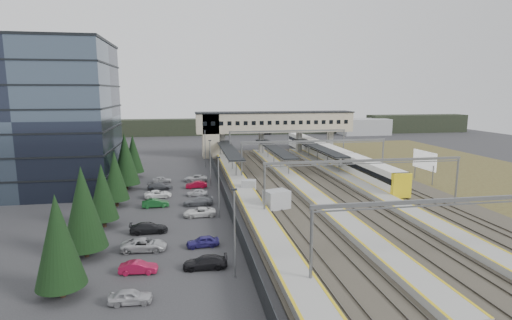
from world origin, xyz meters
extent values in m
plane|color=#2B2B2D|center=(0.00, 0.00, 0.00)|extent=(220.00, 220.00, 0.00)
cube|color=#384555|center=(-36.00, 12.00, 12.00)|extent=(24.00, 18.00, 24.00)
cube|color=black|center=(-36.00, 12.00, 3.43)|extent=(24.30, 18.30, 0.25)
cube|color=black|center=(-36.00, 12.00, 6.86)|extent=(24.30, 18.30, 0.25)
cube|color=black|center=(-36.00, 12.00, 10.29)|extent=(24.30, 18.30, 0.25)
cube|color=black|center=(-36.00, 12.00, 13.71)|extent=(24.30, 18.30, 0.25)
cube|color=black|center=(-36.00, 12.00, 17.14)|extent=(24.30, 18.30, 0.25)
cube|color=black|center=(-36.00, 12.00, 20.57)|extent=(24.30, 18.30, 0.25)
cube|color=black|center=(-36.00, 12.00, 24.10)|extent=(24.30, 18.30, 0.40)
cylinder|color=black|center=(-22.00, -26.00, 0.60)|extent=(0.44, 0.44, 1.20)
cone|color=black|center=(-22.00, -26.00, 4.75)|extent=(3.90, 3.90, 7.50)
cylinder|color=black|center=(-22.00, -18.00, 0.60)|extent=(0.44, 0.44, 1.20)
cone|color=black|center=(-22.00, -18.00, 5.10)|extent=(4.26, 4.26, 8.20)
cylinder|color=black|center=(-22.00, -9.00, 0.60)|extent=(0.44, 0.44, 1.20)
cone|color=black|center=(-22.00, -9.00, 4.40)|extent=(3.54, 3.54, 6.80)
cylinder|color=black|center=(-22.00, 0.00, 0.60)|extent=(0.44, 0.44, 1.20)
cone|color=black|center=(-22.00, 0.00, 4.50)|extent=(3.64, 3.64, 7.00)
cylinder|color=black|center=(-22.00, 10.00, 0.60)|extent=(0.44, 0.44, 1.20)
cone|color=black|center=(-22.00, 10.00, 5.25)|extent=(4.42, 4.42, 8.50)
cylinder|color=black|center=(-22.00, 20.00, 0.60)|extent=(0.44, 0.44, 1.20)
cone|color=black|center=(-22.00, 20.00, 4.60)|extent=(3.74, 3.74, 7.20)
imported|color=#A6A5AA|center=(-16.50, -28.00, 0.57)|extent=(3.39, 1.48, 1.14)
imported|color=maroon|center=(-16.50, -22.70, 0.56)|extent=(3.47, 1.45, 1.11)
imported|color=#A9AAAD|center=(-16.50, -17.40, 0.64)|extent=(4.77, 2.46, 1.29)
imported|color=black|center=(-16.50, -12.10, 0.62)|extent=(4.37, 1.92, 1.25)
imported|color=#154D20|center=(-16.50, -1.50, 0.62)|extent=(3.83, 1.60, 1.23)
imported|color=white|center=(-16.50, 3.80, 0.58)|extent=(4.32, 2.28, 1.16)
imported|color=#484A50|center=(-16.50, 9.10, 0.60)|extent=(4.23, 1.98, 1.20)
imported|color=#ABABAF|center=(-16.50, 14.40, 0.56)|extent=(3.32, 1.37, 1.13)
imported|color=black|center=(-10.50, -22.70, 0.60)|extent=(4.18, 1.83, 1.20)
imported|color=navy|center=(-10.50, -17.40, 0.59)|extent=(3.54, 1.65, 1.17)
imported|color=white|center=(-10.50, -6.80, 0.59)|extent=(4.33, 2.17, 1.18)
imported|color=slate|center=(-10.50, -1.50, 0.62)|extent=(4.34, 1.89, 1.24)
imported|color=silver|center=(-10.50, 3.80, 0.56)|extent=(3.43, 1.66, 1.13)
imported|color=maroon|center=(-10.50, 9.10, 0.59)|extent=(3.64, 1.37, 1.19)
imported|color=#B2B3B6|center=(-10.50, 14.40, 0.59)|extent=(4.36, 2.19, 1.18)
cylinder|color=slate|center=(-8.00, -25.00, 4.00)|extent=(0.16, 0.16, 8.00)
cube|color=black|center=(-8.00, -25.00, 8.00)|extent=(0.50, 0.25, 0.15)
cylinder|color=slate|center=(-8.00, -8.00, 4.00)|extent=(0.16, 0.16, 8.00)
cube|color=black|center=(-8.00, -8.00, 8.00)|extent=(0.50, 0.25, 0.15)
cylinder|color=slate|center=(-8.00, 10.00, 4.00)|extent=(0.16, 0.16, 8.00)
cube|color=black|center=(-8.00, 10.00, 8.00)|extent=(0.50, 0.25, 0.15)
cylinder|color=slate|center=(-8.00, 28.00, 4.00)|extent=(0.16, 0.16, 8.00)
cube|color=black|center=(-8.00, 28.00, 8.00)|extent=(0.50, 0.25, 0.15)
cube|color=#26282B|center=(-6.50, 5.00, 1.00)|extent=(0.08, 90.00, 2.00)
cube|color=#9DA0A3|center=(0.22, -5.48, 1.36)|extent=(3.83, 3.27, 2.72)
cube|color=#9DA0A3|center=(-2.10, 4.77, 1.01)|extent=(2.63, 2.38, 2.02)
cube|color=#3B362C|center=(12.00, 5.00, 0.10)|extent=(34.00, 90.00, 0.20)
cube|color=#59544C|center=(-0.72, 5.00, 0.28)|extent=(0.08, 90.00, 0.14)
cube|color=#59544C|center=(0.72, 5.00, 0.28)|extent=(0.08, 90.00, 0.14)
cube|color=#59544C|center=(3.28, 5.00, 0.28)|extent=(0.08, 90.00, 0.14)
cube|color=#59544C|center=(4.72, 5.00, 0.28)|extent=(0.08, 90.00, 0.14)
cube|color=#59544C|center=(9.28, 5.00, 0.28)|extent=(0.08, 90.00, 0.14)
cube|color=#59544C|center=(10.72, 5.00, 0.28)|extent=(0.08, 90.00, 0.14)
cube|color=#59544C|center=(13.28, 5.00, 0.28)|extent=(0.08, 90.00, 0.14)
cube|color=#59544C|center=(14.72, 5.00, 0.28)|extent=(0.08, 90.00, 0.14)
cube|color=#59544C|center=(19.28, 5.00, 0.28)|extent=(0.08, 90.00, 0.14)
cube|color=#59544C|center=(20.72, 5.00, 0.28)|extent=(0.08, 90.00, 0.14)
cube|color=#59544C|center=(23.28, 5.00, 0.28)|extent=(0.08, 90.00, 0.14)
cube|color=#59544C|center=(24.72, 5.00, 0.28)|extent=(0.08, 90.00, 0.14)
cube|color=#989893|center=(-3.00, 5.00, 0.45)|extent=(3.20, 82.00, 0.90)
cube|color=gold|center=(-4.45, 5.00, 0.91)|extent=(0.25, 82.00, 0.02)
cube|color=gold|center=(-1.55, 5.00, 0.91)|extent=(0.25, 82.00, 0.02)
cube|color=#989893|center=(7.00, 5.00, 0.45)|extent=(3.20, 82.00, 0.90)
cube|color=gold|center=(5.55, 5.00, 0.91)|extent=(0.25, 82.00, 0.02)
cube|color=gold|center=(8.45, 5.00, 0.91)|extent=(0.25, 82.00, 0.02)
cube|color=#989893|center=(17.00, 5.00, 0.45)|extent=(3.20, 82.00, 0.90)
cube|color=gold|center=(15.55, 5.00, 0.91)|extent=(0.25, 82.00, 0.02)
cube|color=gold|center=(18.45, 5.00, 0.91)|extent=(0.25, 82.00, 0.02)
cube|color=black|center=(-3.00, 27.00, 4.00)|extent=(3.00, 30.00, 0.25)
cube|color=slate|center=(-3.00, 27.00, 3.85)|extent=(3.10, 30.00, 0.12)
cylinder|color=slate|center=(-3.00, 14.00, 2.40)|extent=(0.20, 0.20, 3.10)
cylinder|color=slate|center=(-3.00, 20.50, 2.40)|extent=(0.20, 0.20, 3.10)
cylinder|color=slate|center=(-3.00, 27.00, 2.40)|extent=(0.20, 0.20, 3.10)
cylinder|color=slate|center=(-3.00, 33.50, 2.40)|extent=(0.20, 0.20, 3.10)
cylinder|color=slate|center=(-3.00, 40.00, 2.40)|extent=(0.20, 0.20, 3.10)
cube|color=black|center=(7.00, 27.00, 4.00)|extent=(3.00, 30.00, 0.25)
cube|color=slate|center=(7.00, 27.00, 3.85)|extent=(3.10, 30.00, 0.12)
cylinder|color=slate|center=(7.00, 14.00, 2.40)|extent=(0.20, 0.20, 3.10)
cylinder|color=slate|center=(7.00, 20.50, 2.40)|extent=(0.20, 0.20, 3.10)
cylinder|color=slate|center=(7.00, 27.00, 2.40)|extent=(0.20, 0.20, 3.10)
cylinder|color=slate|center=(7.00, 33.50, 2.40)|extent=(0.20, 0.20, 3.10)
cylinder|color=slate|center=(7.00, 40.00, 2.40)|extent=(0.20, 0.20, 3.10)
cube|color=black|center=(17.00, 27.00, 4.00)|extent=(3.00, 30.00, 0.25)
cube|color=slate|center=(17.00, 27.00, 3.85)|extent=(3.10, 30.00, 0.12)
cylinder|color=slate|center=(17.00, 14.00, 2.40)|extent=(0.20, 0.20, 3.10)
cylinder|color=slate|center=(17.00, 20.50, 2.40)|extent=(0.20, 0.20, 3.10)
cylinder|color=slate|center=(17.00, 27.00, 2.40)|extent=(0.20, 0.20, 3.10)
cylinder|color=slate|center=(17.00, 33.50, 2.40)|extent=(0.20, 0.20, 3.10)
cylinder|color=slate|center=(17.00, 40.00, 2.40)|extent=(0.20, 0.20, 3.10)
cube|color=tan|center=(10.50, 42.00, 8.50)|extent=(40.00, 6.00, 5.00)
cube|color=black|center=(10.50, 42.00, 11.05)|extent=(40.40, 6.40, 0.30)
cube|color=tan|center=(-6.00, 42.00, 5.50)|extent=(4.00, 6.00, 11.00)
cube|color=black|center=(-7.50, 38.98, 8.60)|extent=(1.00, 0.06, 1.00)
cube|color=black|center=(-5.50, 38.98, 8.60)|extent=(1.00, 0.06, 1.00)
cube|color=black|center=(-3.50, 38.98, 8.60)|extent=(1.00, 0.06, 1.00)
cube|color=black|center=(-1.50, 38.98, 8.60)|extent=(1.00, 0.06, 1.00)
cube|color=black|center=(0.50, 38.98, 8.60)|extent=(1.00, 0.06, 1.00)
cube|color=black|center=(2.50, 38.98, 8.60)|extent=(1.00, 0.06, 1.00)
cube|color=black|center=(4.50, 38.98, 8.60)|extent=(1.00, 0.06, 1.00)
cube|color=black|center=(6.50, 38.98, 8.60)|extent=(1.00, 0.06, 1.00)
cube|color=black|center=(8.50, 38.98, 8.60)|extent=(1.00, 0.06, 1.00)
cube|color=black|center=(10.50, 38.98, 8.60)|extent=(1.00, 0.06, 1.00)
cube|color=black|center=(12.50, 38.98, 8.60)|extent=(1.00, 0.06, 1.00)
cube|color=black|center=(14.50, 38.98, 8.60)|extent=(1.00, 0.06, 1.00)
cube|color=black|center=(16.50, 38.98, 8.60)|extent=(1.00, 0.06, 1.00)
cube|color=black|center=(18.50, 38.98, 8.60)|extent=(1.00, 0.06, 1.00)
cube|color=black|center=(20.50, 38.98, 8.60)|extent=(1.00, 0.06, 1.00)
cube|color=black|center=(22.50, 38.98, 8.60)|extent=(1.00, 0.06, 1.00)
cube|color=black|center=(24.50, 38.98, 8.60)|extent=(1.00, 0.06, 1.00)
cube|color=black|center=(26.50, 38.98, 8.60)|extent=(1.00, 0.06, 1.00)
cube|color=black|center=(28.50, 38.98, 8.60)|extent=(1.00, 0.06, 1.00)
cube|color=#989893|center=(-4.50, 42.00, 3.00)|extent=(1.20, 1.60, 6.00)
cube|color=#989893|center=(-3.00, 42.00, 3.00)|extent=(1.20, 1.60, 6.00)
cube|color=#989893|center=(7.00, 42.00, 3.00)|extent=(1.20, 1.60, 6.00)
cube|color=#989893|center=(17.00, 42.00, 3.00)|extent=(1.20, 1.60, 6.00)
cube|color=#989893|center=(25.50, 42.00, 3.00)|extent=(1.20, 1.60, 6.00)
cylinder|color=slate|center=(-2.00, -28.00, 3.50)|extent=(0.28, 0.28, 7.00)
cube|color=slate|center=(12.00, -28.00, 7.00)|extent=(28.40, 0.25, 0.35)
cube|color=slate|center=(12.00, -28.00, 6.60)|extent=(28.40, 0.12, 0.12)
cylinder|color=slate|center=(-2.00, -8.00, 3.50)|extent=(0.28, 0.28, 7.00)
cylinder|color=slate|center=(26.00, -8.00, 3.50)|extent=(0.28, 0.28, 7.00)
cube|color=slate|center=(12.00, -8.00, 7.00)|extent=(28.40, 0.25, 0.35)
cube|color=slate|center=(12.00, -8.00, 6.60)|extent=(28.40, 0.12, 0.12)
cylinder|color=slate|center=(-2.00, 14.00, 3.50)|extent=(0.28, 0.28, 7.00)
cylinder|color=slate|center=(26.00, 14.00, 3.50)|extent=(0.28, 0.28, 7.00)
cube|color=slate|center=(12.00, 14.00, 7.00)|extent=(28.40, 0.25, 0.35)
cube|color=slate|center=(12.00, 14.00, 6.60)|extent=(28.40, 0.12, 0.12)
cylinder|color=slate|center=(-2.00, 34.00, 3.50)|extent=(0.28, 0.28, 7.00)
cylinder|color=slate|center=(26.00, 34.00, 3.50)|extent=(0.28, 0.28, 7.00)
cube|color=slate|center=(12.00, 34.00, 7.00)|extent=(28.40, 0.25, 0.35)
cube|color=slate|center=(12.00, 34.00, 6.60)|extent=(28.40, 0.12, 0.12)
cube|color=white|center=(20.00, 6.49, 2.21)|extent=(2.94, 20.40, 3.78)
cube|color=black|center=(20.00, 6.49, 2.63)|extent=(3.00, 19.80, 0.95)
cube|color=slate|center=(20.00, 6.49, 0.58)|extent=(2.52, 19.00, 0.53)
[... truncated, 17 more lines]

